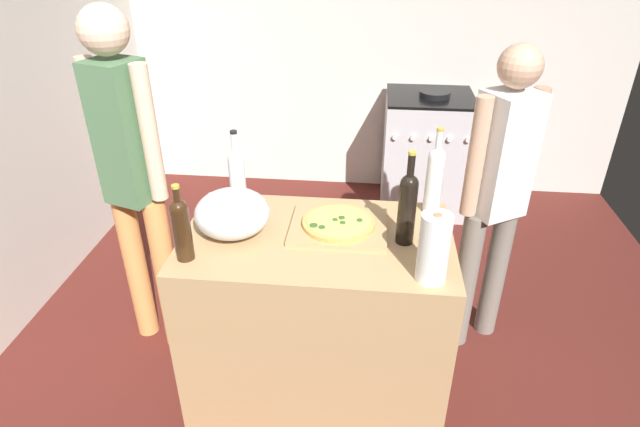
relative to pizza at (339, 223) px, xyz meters
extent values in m
cube|color=#511E19|center=(-0.01, 0.70, -0.93)|extent=(4.13, 3.69, 0.02)
cube|color=beige|center=(-0.01, 2.30, 0.38)|extent=(4.13, 0.10, 2.60)
cube|color=beige|center=(-1.83, 0.70, 0.38)|extent=(0.10, 3.69, 2.60)
cube|color=tan|center=(-0.08, -0.06, -0.47)|extent=(1.10, 0.67, 0.89)
cube|color=tan|center=(0.00, 0.00, -0.02)|extent=(0.40, 0.32, 0.02)
cylinder|color=tan|center=(0.00, 0.00, 0.00)|extent=(0.30, 0.30, 0.02)
cylinder|color=#EAC660|center=(0.00, 0.00, 0.01)|extent=(0.27, 0.27, 0.00)
cylinder|color=#335926|center=(0.01, 0.02, 0.01)|extent=(0.03, 0.03, 0.01)
cylinder|color=#335926|center=(-0.01, 0.00, 0.01)|extent=(0.02, 0.02, 0.01)
cylinder|color=#335926|center=(-0.06, -0.06, 0.01)|extent=(0.03, 0.03, 0.01)
cylinder|color=#335926|center=(0.02, -0.02, 0.01)|extent=(0.02, 0.02, 0.01)
cylinder|color=#335926|center=(0.09, 0.01, 0.01)|extent=(0.02, 0.02, 0.01)
cylinder|color=#335926|center=(-0.10, -0.05, 0.01)|extent=(0.03, 0.03, 0.01)
cylinder|color=#B2B2B7|center=(-0.43, -0.08, -0.03)|extent=(0.13, 0.13, 0.01)
ellipsoid|color=silver|center=(-0.43, -0.08, 0.06)|extent=(0.30, 0.30, 0.18)
cylinder|color=white|center=(0.35, -0.31, 0.10)|extent=(0.11, 0.11, 0.26)
cylinder|color=#997551|center=(0.35, -0.31, 0.10)|extent=(0.03, 0.03, 0.27)
cylinder|color=silver|center=(0.40, 0.20, 0.10)|extent=(0.07, 0.07, 0.26)
sphere|color=silver|center=(0.40, 0.20, 0.23)|extent=(0.07, 0.07, 0.07)
cylinder|color=silver|center=(0.40, 0.20, 0.30)|extent=(0.03, 0.03, 0.09)
cylinder|color=gold|center=(0.40, 0.20, 0.35)|extent=(0.03, 0.03, 0.01)
cylinder|color=silver|center=(-0.46, 0.16, 0.08)|extent=(0.07, 0.07, 0.23)
sphere|color=silver|center=(-0.46, 0.16, 0.20)|extent=(0.07, 0.07, 0.07)
cylinder|color=silver|center=(-0.46, 0.16, 0.27)|extent=(0.03, 0.03, 0.10)
cylinder|color=black|center=(-0.46, 0.16, 0.32)|extent=(0.03, 0.03, 0.01)
cylinder|color=black|center=(0.27, -0.07, 0.10)|extent=(0.07, 0.07, 0.26)
sphere|color=black|center=(0.27, -0.07, 0.23)|extent=(0.07, 0.07, 0.07)
cylinder|color=black|center=(0.27, -0.07, 0.30)|extent=(0.03, 0.03, 0.10)
cylinder|color=gold|center=(0.27, -0.07, 0.35)|extent=(0.03, 0.03, 0.01)
cylinder|color=#331E0F|center=(-0.56, -0.27, 0.08)|extent=(0.07, 0.07, 0.22)
sphere|color=#331E0F|center=(-0.56, -0.27, 0.18)|extent=(0.07, 0.07, 0.07)
cylinder|color=#331E0F|center=(-0.56, -0.27, 0.24)|extent=(0.03, 0.03, 0.06)
cylinder|color=gold|center=(-0.56, -0.27, 0.27)|extent=(0.03, 0.03, 0.01)
cube|color=#B7B7BC|center=(0.53, 1.90, -0.48)|extent=(0.63, 0.57, 0.88)
cube|color=black|center=(0.53, 1.90, -0.03)|extent=(0.63, 0.57, 0.02)
cylinder|color=silver|center=(0.28, 1.60, -0.23)|extent=(0.04, 0.02, 0.04)
cylinder|color=silver|center=(0.41, 1.60, -0.23)|extent=(0.04, 0.02, 0.04)
cylinder|color=silver|center=(0.53, 1.60, -0.23)|extent=(0.04, 0.02, 0.04)
cylinder|color=silver|center=(0.66, 1.60, -0.23)|extent=(0.04, 0.02, 0.04)
cylinder|color=silver|center=(0.78, 1.60, -0.23)|extent=(0.04, 0.02, 0.04)
cylinder|color=black|center=(0.55, 1.87, 0.00)|extent=(0.22, 0.22, 0.04)
cylinder|color=#D88C4C|center=(-1.07, 0.26, -0.49)|extent=(0.11, 0.11, 0.86)
cylinder|color=#D88C4C|center=(-0.89, 0.20, -0.49)|extent=(0.11, 0.11, 0.86)
cube|color=#4C724C|center=(-0.98, 0.23, 0.27)|extent=(0.26, 0.25, 0.65)
cylinder|color=beige|center=(-1.12, 0.28, 0.28)|extent=(0.08, 0.08, 0.61)
cylinder|color=beige|center=(-0.84, 0.18, 0.28)|extent=(0.08, 0.08, 0.61)
sphere|color=beige|center=(-0.98, 0.23, 0.71)|extent=(0.21, 0.21, 0.21)
cylinder|color=slate|center=(0.81, 0.47, -0.53)|extent=(0.11, 0.11, 0.78)
cylinder|color=slate|center=(0.64, 0.36, -0.53)|extent=(0.11, 0.11, 0.78)
cube|color=silver|center=(0.72, 0.42, 0.16)|extent=(0.30, 0.29, 0.59)
cylinder|color=tan|center=(0.86, 0.50, 0.17)|extent=(0.08, 0.08, 0.56)
cylinder|color=tan|center=(0.58, 0.33, 0.17)|extent=(0.08, 0.08, 0.56)
sphere|color=tan|center=(0.72, 0.42, 0.56)|extent=(0.19, 0.19, 0.19)
camera|label=1|loc=(0.12, -1.86, 1.10)|focal=29.29mm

